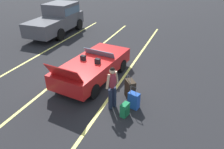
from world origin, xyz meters
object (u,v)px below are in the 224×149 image
object	(u,v)px
parked_pickup_truck_near	(58,18)
suitcase_small_carryon	(125,110)
suitcase_large_black	(130,89)
convertible_car	(96,65)
suitcase_medium_bright	(134,100)
traveler_person	(112,86)

from	to	relation	value
parked_pickup_truck_near	suitcase_small_carryon	bearing A→B (deg)	-135.30
parked_pickup_truck_near	suitcase_large_black	bearing A→B (deg)	-131.02
convertible_car	suitcase_medium_bright	xyz separation A→B (m)	(-1.59, -2.28, -0.28)
suitcase_large_black	traveler_person	bearing A→B (deg)	-155.40
suitcase_medium_bright	traveler_person	distance (m)	1.00
suitcase_large_black	suitcase_small_carryon	world-z (taller)	suitcase_large_black
convertible_car	suitcase_small_carryon	size ratio (longest dim) A/B	8.74
suitcase_medium_bright	suitcase_large_black	bearing A→B (deg)	43.83
traveler_person	suitcase_large_black	bearing A→B (deg)	-89.51
suitcase_medium_bright	suitcase_small_carryon	size ratio (longest dim) A/B	1.85
suitcase_large_black	parked_pickup_truck_near	distance (m)	9.60
traveler_person	parked_pickup_truck_near	world-z (taller)	parked_pickup_truck_near
suitcase_small_carryon	parked_pickup_truck_near	bearing A→B (deg)	150.00
convertible_car	traveler_person	size ratio (longest dim) A/B	2.65
convertible_car	parked_pickup_truck_near	xyz separation A→B (m)	(5.12, 5.42, 0.51)
suitcase_large_black	convertible_car	bearing A→B (deg)	112.40
traveler_person	parked_pickup_truck_near	xyz separation A→B (m)	(6.99, 6.97, 0.18)
traveler_person	suitcase_small_carryon	bearing A→B (deg)	179.44
parked_pickup_truck_near	suitcase_medium_bright	bearing A→B (deg)	-132.45
suitcase_large_black	suitcase_small_carryon	distance (m)	1.18
suitcase_small_carryon	parked_pickup_truck_near	size ratio (longest dim) A/B	0.10
suitcase_large_black	suitcase_medium_bright	xyz separation A→B (m)	(-0.60, -0.33, -0.06)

